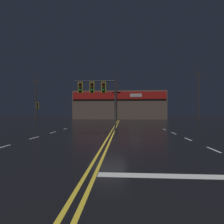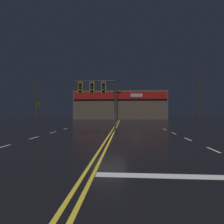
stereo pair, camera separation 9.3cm
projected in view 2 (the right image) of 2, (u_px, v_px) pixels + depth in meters
name	position (u px, v px, depth m)	size (l,w,h in m)	color
ground_plane	(109.00, 138.00, 13.13)	(200.00, 200.00, 0.00)	black
road_markings	(126.00, 142.00, 11.40)	(17.23, 60.00, 0.01)	gold
traffic_signal_median	(97.00, 91.00, 15.33)	(3.68, 0.36, 4.96)	#38383D
traffic_signal_corner_northwest	(38.00, 108.00, 26.11)	(0.42, 0.36, 3.47)	#38383D
building_backdrop	(120.00, 106.00, 53.09)	(26.29, 10.23, 8.02)	brown
utility_pole_row	(119.00, 98.00, 47.24)	(46.25, 0.26, 12.68)	#4C3828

